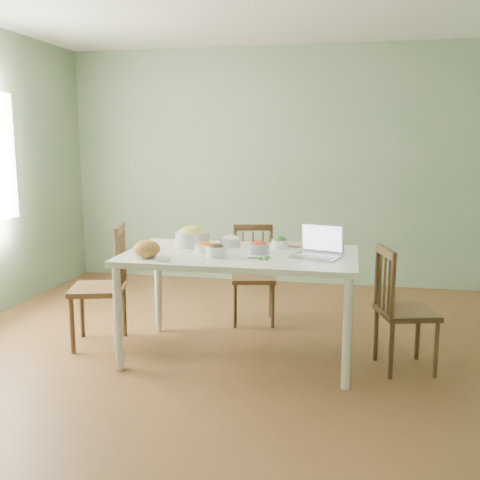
% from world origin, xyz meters
% --- Properties ---
extents(floor, '(5.00, 5.00, 0.00)m').
position_xyz_m(floor, '(0.00, 0.00, 0.00)').
color(floor, brown).
rests_on(floor, ground).
extents(wall_back, '(5.00, 0.00, 2.70)m').
position_xyz_m(wall_back, '(0.00, 2.50, 1.35)').
color(wall_back, gray).
rests_on(wall_back, ground).
extents(wall_front, '(5.00, 0.00, 2.70)m').
position_xyz_m(wall_front, '(0.00, -2.50, 1.35)').
color(wall_front, gray).
rests_on(wall_front, ground).
extents(dining_table, '(1.74, 0.98, 0.81)m').
position_xyz_m(dining_table, '(-0.01, 0.10, 0.41)').
color(dining_table, white).
rests_on(dining_table, floor).
extents(chair_far, '(0.46, 0.44, 0.88)m').
position_xyz_m(chair_far, '(-0.06, 0.94, 0.44)').
color(chair_far, '#45291A').
rests_on(chair_far, floor).
extents(chair_left, '(0.52, 0.53, 0.99)m').
position_xyz_m(chair_left, '(-1.19, 0.13, 0.49)').
color(chair_left, '#45291A').
rests_on(chair_left, floor).
extents(chair_right, '(0.47, 0.48, 0.90)m').
position_xyz_m(chair_right, '(1.21, 0.10, 0.45)').
color(chair_right, '#45291A').
rests_on(chair_right, floor).
extents(bread_boule, '(0.25, 0.25, 0.12)m').
position_xyz_m(bread_boule, '(-0.64, -0.18, 0.88)').
color(bread_boule, '#A7783A').
rests_on(bread_boule, dining_table).
extents(butter_stick, '(0.10, 0.03, 0.03)m').
position_xyz_m(butter_stick, '(-0.48, -0.31, 0.83)').
color(butter_stick, beige).
rests_on(butter_stick, dining_table).
extents(bowl_squash, '(0.27, 0.27, 0.16)m').
position_xyz_m(bowl_squash, '(-0.44, 0.31, 0.89)').
color(bowl_squash, '#C8C646').
rests_on(bowl_squash, dining_table).
extents(bowl_carrot, '(0.17, 0.17, 0.08)m').
position_xyz_m(bowl_carrot, '(-0.28, 0.06, 0.85)').
color(bowl_carrot, '#D54A04').
rests_on(bowl_carrot, dining_table).
extents(bowl_onion, '(0.18, 0.18, 0.09)m').
position_xyz_m(bowl_onion, '(-0.15, 0.35, 0.86)').
color(bowl_onion, silver).
rests_on(bowl_onion, dining_table).
extents(bowl_mushroom, '(0.16, 0.16, 0.09)m').
position_xyz_m(bowl_mushroom, '(-0.16, -0.06, 0.86)').
color(bowl_mushroom, black).
rests_on(bowl_mushroom, dining_table).
extents(bowl_redpep, '(0.20, 0.20, 0.09)m').
position_xyz_m(bowl_redpep, '(0.13, 0.12, 0.86)').
color(bowl_redpep, '#AD250C').
rests_on(bowl_redpep, dining_table).
extents(bowl_broccoli, '(0.15, 0.15, 0.08)m').
position_xyz_m(bowl_broccoli, '(0.25, 0.38, 0.86)').
color(bowl_broccoli, '#336728').
rests_on(bowl_broccoli, dining_table).
extents(flatbread, '(0.22, 0.22, 0.02)m').
position_xyz_m(flatbread, '(0.36, 0.49, 0.82)').
color(flatbread, tan).
rests_on(flatbread, dining_table).
extents(basil_bunch, '(0.19, 0.19, 0.02)m').
position_xyz_m(basil_bunch, '(0.16, -0.06, 0.82)').
color(basil_bunch, '#358329').
rests_on(basil_bunch, dining_table).
extents(laptop, '(0.40, 0.35, 0.23)m').
position_xyz_m(laptop, '(0.55, 0.04, 0.93)').
color(laptop, '#B8B8C1').
rests_on(laptop, dining_table).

